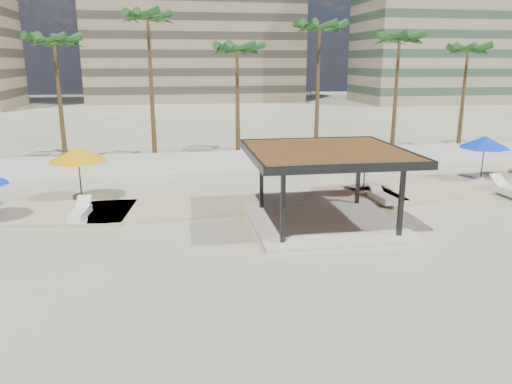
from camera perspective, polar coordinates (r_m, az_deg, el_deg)
ground at (r=18.89m, az=-2.77°, el=-7.49°), size 200.00×200.00×0.00m
promenade at (r=26.34m, az=-0.74°, el=-0.86°), size 44.45×7.97×0.24m
boundary_wall at (r=34.05m, az=-6.47°, el=3.57°), size 56.00×0.30×1.20m
building_mid at (r=95.81m, az=-7.12°, el=18.89°), size 38.00×16.00×30.40m
building_east at (r=97.87m, az=21.80°, el=19.68°), size 32.00×15.00×36.40m
pavilion_central at (r=22.24m, az=7.94°, el=1.37°), size 6.94×6.94×3.44m
umbrella_b at (r=27.19m, az=-19.69°, el=4.07°), size 3.60×3.60×2.71m
umbrella_c at (r=27.22m, az=12.42°, el=4.31°), size 3.46×3.46×2.56m
umbrella_d at (r=32.88m, az=24.69°, el=5.19°), size 3.21×3.21×2.64m
lounger_a at (r=24.48m, az=-19.49°, el=-2.21°), size 0.92×2.07×0.76m
lounger_b at (r=26.50m, az=14.17°, el=-0.52°), size 0.84×2.14×0.79m
lounger_c at (r=30.24m, az=26.84°, el=0.22°), size 0.86×2.33×0.87m
palm_c at (r=36.08m, az=-22.04°, el=15.25°), size 3.00×3.00×9.28m
palm_d at (r=36.33m, az=-12.24°, el=18.34°), size 3.00×3.00×10.90m
palm_e at (r=36.13m, az=-2.17°, el=15.56°), size 3.00×3.00×8.80m
palm_f at (r=37.72m, az=7.26°, el=17.61°), size 3.00×3.00×10.34m
palm_g at (r=39.54m, az=16.06°, el=16.05°), size 3.00×3.00×9.61m
palm_h at (r=43.00m, az=23.04°, el=14.38°), size 3.00×3.00×8.86m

